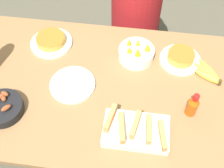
# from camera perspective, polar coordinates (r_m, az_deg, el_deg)

# --- Properties ---
(ground_plane) EXTENTS (14.00, 14.00, 0.00)m
(ground_plane) POSITION_cam_1_polar(r_m,az_deg,el_deg) (2.11, 0.00, -12.06)
(ground_plane) COLOR #565142
(dining_table) EXTENTS (1.81, 0.93, 0.72)m
(dining_table) POSITION_cam_1_polar(r_m,az_deg,el_deg) (1.55, 0.00, -2.48)
(dining_table) COLOR olive
(dining_table) RESTS_ON ground_plane
(banana_bunch) EXTENTS (0.16, 0.18, 0.04)m
(banana_bunch) POSITION_cam_1_polar(r_m,az_deg,el_deg) (1.60, 18.98, 2.00)
(banana_bunch) COLOR gold
(banana_bunch) RESTS_ON dining_table
(melon_tray) EXTENTS (0.30, 0.19, 0.10)m
(melon_tray) POSITION_cam_1_polar(r_m,az_deg,el_deg) (1.32, 4.78, -9.36)
(melon_tray) COLOR silver
(melon_tray) RESTS_ON dining_table
(skillet) EXTENTS (0.21, 0.34, 0.08)m
(skillet) POSITION_cam_1_polar(r_m,az_deg,el_deg) (1.48, -21.49, -4.74)
(skillet) COLOR black
(skillet) RESTS_ON dining_table
(frittata_plate_center) EXTENTS (0.23, 0.23, 0.06)m
(frittata_plate_center) POSITION_cam_1_polar(r_m,az_deg,el_deg) (1.62, 13.76, 5.23)
(frittata_plate_center) COLOR white
(frittata_plate_center) RESTS_ON dining_table
(frittata_plate_side) EXTENTS (0.25, 0.25, 0.06)m
(frittata_plate_side) POSITION_cam_1_polar(r_m,az_deg,el_deg) (1.71, -12.27, 8.52)
(frittata_plate_side) COLOR white
(frittata_plate_side) RESTS_ON dining_table
(empty_plate_near_front) EXTENTS (0.24, 0.24, 0.02)m
(empty_plate_near_front) POSITION_cam_1_polar(r_m,az_deg,el_deg) (1.50, -8.01, -0.11)
(empty_plate_near_front) COLOR white
(empty_plate_near_front) RESTS_ON dining_table
(fruit_bowl_mango) EXTENTS (0.20, 0.20, 0.12)m
(fruit_bowl_mango) POSITION_cam_1_polar(r_m,az_deg,el_deg) (1.59, 4.96, 6.30)
(fruit_bowl_mango) COLOR white
(fruit_bowl_mango) RESTS_ON dining_table
(hot_sauce_bottle) EXTENTS (0.05, 0.05, 0.15)m
(hot_sauce_bottle) POSITION_cam_1_polar(r_m,az_deg,el_deg) (1.40, 16.07, -4.21)
(hot_sauce_bottle) COLOR #C64C0F
(hot_sauce_bottle) RESTS_ON dining_table
(person_figure) EXTENTS (0.38, 0.38, 1.14)m
(person_figure) POSITION_cam_1_polar(r_m,az_deg,el_deg) (2.14, 4.53, 10.59)
(person_figure) COLOR black
(person_figure) RESTS_ON ground_plane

